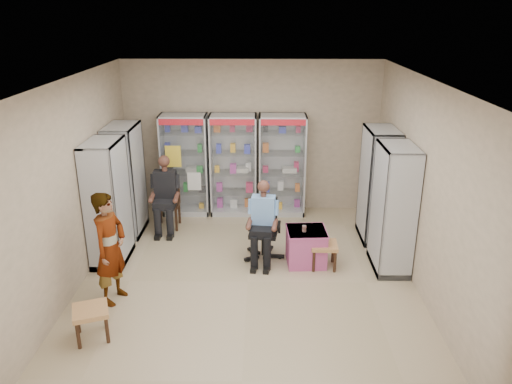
{
  "coord_description": "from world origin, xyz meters",
  "views": [
    {
      "loc": [
        0.22,
        -6.61,
        3.9
      ],
      "look_at": [
        0.12,
        0.7,
        1.19
      ],
      "focal_mm": 35.0,
      "sensor_mm": 36.0,
      "label": 1
    }
  ],
  "objects_px": {
    "cabinet_left_far": "(126,180)",
    "office_chair": "(263,230)",
    "seated_shopkeeper": "(263,223)",
    "woven_stool_b": "(92,323)",
    "cabinet_back_right": "(282,165)",
    "wooden_chair": "(168,204)",
    "pink_trunk": "(306,247)",
    "cabinet_right_near": "(393,209)",
    "standing_man": "(110,248)",
    "woven_stool_a": "(324,255)",
    "cabinet_back_mid": "(234,165)",
    "cabinet_right_far": "(378,185)",
    "cabinet_back_left": "(185,165)",
    "cabinet_left_near": "(108,203)"
  },
  "relations": [
    {
      "from": "cabinet_back_left",
      "to": "cabinet_back_mid",
      "type": "bearing_deg",
      "value": 0.0
    },
    {
      "from": "wooden_chair",
      "to": "seated_shopkeeper",
      "type": "relative_size",
      "value": 0.73
    },
    {
      "from": "office_chair",
      "to": "standing_man",
      "type": "relative_size",
      "value": 0.63
    },
    {
      "from": "cabinet_left_far",
      "to": "woven_stool_b",
      "type": "relative_size",
      "value": 4.75
    },
    {
      "from": "cabinet_right_far",
      "to": "office_chair",
      "type": "xyz_separation_m",
      "value": [
        -1.99,
        -0.81,
        -0.49
      ]
    },
    {
      "from": "cabinet_back_left",
      "to": "seated_shopkeeper",
      "type": "distance_m",
      "value": 2.54
    },
    {
      "from": "cabinet_back_left",
      "to": "cabinet_left_near",
      "type": "distance_m",
      "value": 2.23
    },
    {
      "from": "wooden_chair",
      "to": "woven_stool_b",
      "type": "xyz_separation_m",
      "value": [
        -0.35,
        -3.38,
        -0.26
      ]
    },
    {
      "from": "cabinet_left_far",
      "to": "pink_trunk",
      "type": "xyz_separation_m",
      "value": [
        3.16,
        -1.18,
        -0.71
      ]
    },
    {
      "from": "cabinet_back_left",
      "to": "woven_stool_a",
      "type": "relative_size",
      "value": 4.85
    },
    {
      "from": "office_chair",
      "to": "seated_shopkeeper",
      "type": "xyz_separation_m",
      "value": [
        0.0,
        -0.05,
        0.14
      ]
    },
    {
      "from": "cabinet_right_near",
      "to": "seated_shopkeeper",
      "type": "relative_size",
      "value": 1.55
    },
    {
      "from": "wooden_chair",
      "to": "woven_stool_b",
      "type": "distance_m",
      "value": 3.41
    },
    {
      "from": "seated_shopkeeper",
      "to": "woven_stool_b",
      "type": "xyz_separation_m",
      "value": [
        -2.14,
        -2.12,
        -0.43
      ]
    },
    {
      "from": "cabinet_back_right",
      "to": "cabinet_right_near",
      "type": "xyz_separation_m",
      "value": [
        1.63,
        -2.23,
        0.0
      ]
    },
    {
      "from": "cabinet_back_left",
      "to": "standing_man",
      "type": "distance_m",
      "value": 3.29
    },
    {
      "from": "cabinet_left_near",
      "to": "wooden_chair",
      "type": "relative_size",
      "value": 2.13
    },
    {
      "from": "woven_stool_a",
      "to": "cabinet_left_near",
      "type": "bearing_deg",
      "value": 176.48
    },
    {
      "from": "cabinet_back_mid",
      "to": "cabinet_left_near",
      "type": "bearing_deg",
      "value": -132.8
    },
    {
      "from": "wooden_chair",
      "to": "cabinet_back_left",
      "type": "bearing_deg",
      "value": 71.1
    },
    {
      "from": "cabinet_right_near",
      "to": "wooden_chair",
      "type": "bearing_deg",
      "value": 68.36
    },
    {
      "from": "cabinet_right_near",
      "to": "woven_stool_b",
      "type": "distance_m",
      "value": 4.61
    },
    {
      "from": "cabinet_left_near",
      "to": "cabinet_right_near",
      "type": "bearing_deg",
      "value": 87.43
    },
    {
      "from": "cabinet_right_far",
      "to": "office_chair",
      "type": "relative_size",
      "value": 1.97
    },
    {
      "from": "cabinet_back_mid",
      "to": "standing_man",
      "type": "relative_size",
      "value": 1.24
    },
    {
      "from": "wooden_chair",
      "to": "woven_stool_a",
      "type": "distance_m",
      "value": 3.15
    },
    {
      "from": "cabinet_right_far",
      "to": "cabinet_left_far",
      "type": "relative_size",
      "value": 1.0
    },
    {
      "from": "cabinet_left_far",
      "to": "seated_shopkeeper",
      "type": "distance_m",
      "value": 2.71
    },
    {
      "from": "cabinet_right_near",
      "to": "standing_man",
      "type": "xyz_separation_m",
      "value": [
        -4.1,
        -1.0,
        -0.19
      ]
    },
    {
      "from": "cabinet_back_right",
      "to": "cabinet_back_mid",
      "type": "bearing_deg",
      "value": 180.0
    },
    {
      "from": "cabinet_left_far",
      "to": "woven_stool_a",
      "type": "height_order",
      "value": "cabinet_left_far"
    },
    {
      "from": "pink_trunk",
      "to": "standing_man",
      "type": "height_order",
      "value": "standing_man"
    },
    {
      "from": "cabinet_right_near",
      "to": "seated_shopkeeper",
      "type": "distance_m",
      "value": 2.04
    },
    {
      "from": "cabinet_back_right",
      "to": "cabinet_left_near",
      "type": "bearing_deg",
      "value": -144.35
    },
    {
      "from": "cabinet_left_near",
      "to": "office_chair",
      "type": "distance_m",
      "value": 2.52
    },
    {
      "from": "cabinet_back_left",
      "to": "woven_stool_a",
      "type": "distance_m",
      "value": 3.45
    },
    {
      "from": "cabinet_back_right",
      "to": "standing_man",
      "type": "bearing_deg",
      "value": -127.33
    },
    {
      "from": "pink_trunk",
      "to": "wooden_chair",
      "type": "bearing_deg",
      "value": 150.87
    },
    {
      "from": "office_chair",
      "to": "woven_stool_b",
      "type": "height_order",
      "value": "office_chair"
    },
    {
      "from": "cabinet_left_far",
      "to": "office_chair",
      "type": "distance_m",
      "value": 2.71
    },
    {
      "from": "woven_stool_b",
      "to": "cabinet_back_mid",
      "type": "bearing_deg",
      "value": 69.36
    },
    {
      "from": "woven_stool_b",
      "to": "woven_stool_a",
      "type": "bearing_deg",
      "value": 31.16
    },
    {
      "from": "cabinet_left_far",
      "to": "wooden_chair",
      "type": "xyz_separation_m",
      "value": [
        0.68,
        0.2,
        -0.53
      ]
    },
    {
      "from": "cabinet_right_near",
      "to": "cabinet_left_far",
      "type": "bearing_deg",
      "value": 73.75
    },
    {
      "from": "cabinet_right_far",
      "to": "standing_man",
      "type": "xyz_separation_m",
      "value": [
        -4.1,
        -2.1,
        -0.19
      ]
    },
    {
      "from": "cabinet_right_far",
      "to": "cabinet_left_near",
      "type": "xyz_separation_m",
      "value": [
        -4.46,
        -0.9,
        0.0
      ]
    },
    {
      "from": "cabinet_back_right",
      "to": "wooden_chair",
      "type": "xyz_separation_m",
      "value": [
        -2.15,
        -0.73,
        -0.53
      ]
    },
    {
      "from": "cabinet_back_left",
      "to": "wooden_chair",
      "type": "bearing_deg",
      "value": -108.9
    },
    {
      "from": "pink_trunk",
      "to": "woven_stool_b",
      "type": "xyz_separation_m",
      "value": [
        -2.83,
        -2.0,
        -0.08
      ]
    },
    {
      "from": "cabinet_back_mid",
      "to": "office_chair",
      "type": "relative_size",
      "value": 1.97
    }
  ]
}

